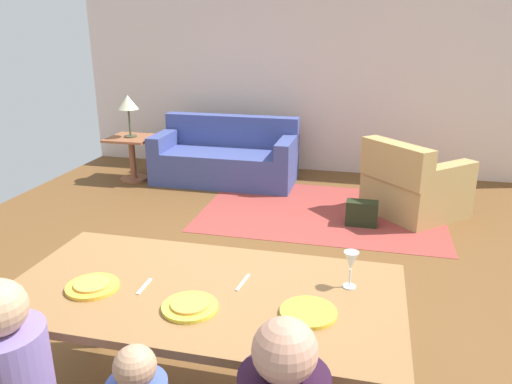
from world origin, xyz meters
name	(u,v)px	position (x,y,z in m)	size (l,w,h in m)	color
ground_plane	(268,269)	(0.00, 0.47, -0.01)	(6.68, 6.15, 0.02)	brown
back_wall	(317,73)	(0.00, 3.60, 1.35)	(6.68, 0.10, 2.70)	beige
dining_table	(204,301)	(0.05, -1.22, 0.69)	(1.89, 0.95, 0.76)	olive
plate_near_man	(92,287)	(-0.47, -1.34, 0.77)	(0.25, 0.25, 0.02)	yellow
pizza_near_man	(92,284)	(-0.47, -1.34, 0.78)	(0.17, 0.17, 0.01)	gold
plate_near_child	(190,307)	(0.05, -1.40, 0.77)	(0.25, 0.25, 0.02)	yellow
pizza_near_child	(190,304)	(0.05, -1.40, 0.78)	(0.17, 0.17, 0.01)	gold
plate_near_woman	(308,312)	(0.57, -1.32, 0.77)	(0.25, 0.25, 0.02)	yellow
wine_glass	(351,262)	(0.73, -1.04, 0.89)	(0.07, 0.07, 0.19)	silver
fork	(144,286)	(-0.24, -1.27, 0.76)	(0.02, 0.15, 0.01)	silver
knife	(243,282)	(0.22, -1.12, 0.76)	(0.01, 0.17, 0.01)	silver
area_rug	(322,211)	(0.30, 1.92, 0.00)	(2.60, 1.80, 0.01)	#993933
couch	(226,158)	(-1.06, 2.78, 0.30)	(1.81, 0.86, 0.82)	#404C8E
armchair	(413,186)	(1.25, 2.09, 0.32)	(1.21, 1.21, 0.82)	tan
side_table	(132,152)	(-2.27, 2.52, 0.38)	(0.56, 0.56, 0.58)	#975839
table_lamp	(128,104)	(-2.27, 2.52, 1.01)	(0.26, 0.26, 0.54)	#444C31
handbag	(362,213)	(0.74, 1.62, 0.13)	(0.32, 0.16, 0.26)	black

